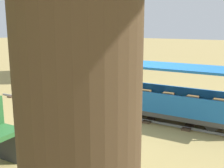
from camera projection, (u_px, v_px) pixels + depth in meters
ground_plane at (121, 112)px, 5.65m from camera, size 60.00×60.00×0.00m
track at (121, 111)px, 5.66m from camera, size 0.77×6.40×0.04m
locomotive at (73, 82)px, 6.16m from camera, size 0.73×1.45×0.99m
passenger_car at (164, 97)px, 5.12m from camera, size 0.83×2.70×0.97m
conductor_person at (108, 57)px, 6.85m from camera, size 0.30×0.30×1.62m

